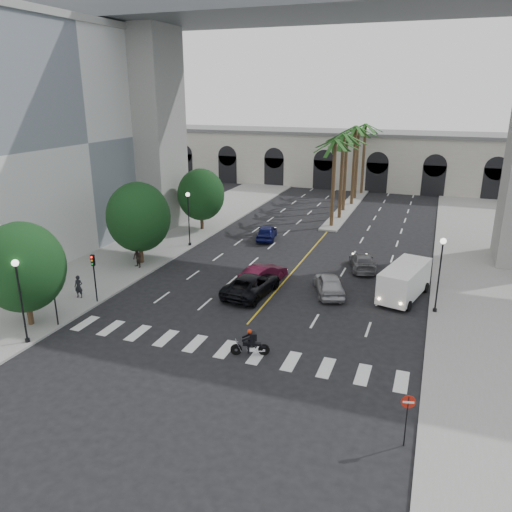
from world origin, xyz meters
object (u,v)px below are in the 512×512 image
at_px(car_a, 329,284).
at_px(do_not_enter_sign, 408,410).
at_px(traffic_signal_far, 94,270).
at_px(lamp_post_left_near, 20,294).
at_px(car_d, 363,262).
at_px(pedestrian_a, 79,287).
at_px(lamp_post_right, 440,269).
at_px(traffic_signal_near, 54,291).
at_px(car_b, 263,274).
at_px(car_c, 252,284).
at_px(car_e, 267,232).
at_px(motorcycle_rider, 251,343).
at_px(pedestrian_b, 137,258).
at_px(cargo_van, 404,281).
at_px(lamp_post_left_far, 189,214).

relative_size(car_a, do_not_enter_sign, 1.89).
bearing_deg(traffic_signal_far, lamp_post_left_near, -90.88).
height_order(car_a, do_not_enter_sign, do_not_enter_sign).
bearing_deg(car_d, pedestrian_a, 21.33).
height_order(lamp_post_right, traffic_signal_near, lamp_post_right).
xyz_separation_m(car_b, car_d, (6.88, 5.76, -0.05)).
bearing_deg(traffic_signal_near, car_a, 36.85).
distance_m(car_c, car_e, 14.56).
relative_size(motorcycle_rider, car_a, 0.46).
relative_size(traffic_signal_far, pedestrian_b, 2.12).
relative_size(traffic_signal_near, car_a, 0.77).
bearing_deg(car_e, do_not_enter_sign, 108.36).
relative_size(motorcycle_rider, car_c, 0.37).
relative_size(car_c, pedestrian_b, 3.40).
distance_m(car_d, car_e, 12.01).
height_order(lamp_post_right, car_b, lamp_post_right).
height_order(motorcycle_rider, car_e, motorcycle_rider).
bearing_deg(traffic_signal_near, lamp_post_left_near, -92.29).
bearing_deg(do_not_enter_sign, cargo_van, 81.70).
height_order(pedestrian_b, do_not_enter_sign, do_not_enter_sign).
bearing_deg(car_c, cargo_van, -157.81).
height_order(lamp_post_right, pedestrian_b, lamp_post_right).
height_order(traffic_signal_far, car_e, traffic_signal_far).
distance_m(motorcycle_rider, car_b, 11.48).
height_order(traffic_signal_far, car_c, traffic_signal_far).
xyz_separation_m(car_b, pedestrian_a, (-11.42, -7.81, 0.25)).
distance_m(car_b, car_d, 8.97).
bearing_deg(traffic_signal_far, car_e, 72.52).
bearing_deg(car_b, pedestrian_b, 24.45).
distance_m(cargo_van, do_not_enter_sign, 16.60).
xyz_separation_m(lamp_post_left_near, lamp_post_right, (22.80, 13.00, 0.00)).
bearing_deg(traffic_signal_near, do_not_enter_sign, -10.60).
distance_m(traffic_signal_near, pedestrian_b, 11.38).
bearing_deg(pedestrian_b, lamp_post_left_far, 104.55).
distance_m(traffic_signal_near, do_not_enter_sign, 22.19).
bearing_deg(pedestrian_b, car_a, 24.26).
relative_size(traffic_signal_near, car_c, 0.62).
xyz_separation_m(lamp_post_left_far, car_e, (6.22, 4.92, -2.46)).
distance_m(lamp_post_right, traffic_signal_near, 25.02).
distance_m(cargo_van, pedestrian_b, 21.75).
xyz_separation_m(pedestrian_a, do_not_enter_sign, (23.42, -8.22, 0.82)).
relative_size(traffic_signal_far, car_a, 0.77).
height_order(car_c, pedestrian_b, pedestrian_b).
relative_size(lamp_post_left_near, car_e, 1.20).
distance_m(motorcycle_rider, car_d, 17.20).
bearing_deg(car_e, car_d, 140.26).
height_order(lamp_post_left_near, lamp_post_right, same).
relative_size(lamp_post_right, pedestrian_a, 3.20).
bearing_deg(lamp_post_left_near, cargo_van, 36.08).
xyz_separation_m(traffic_signal_near, pedestrian_b, (-1.27, 11.21, -1.50)).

